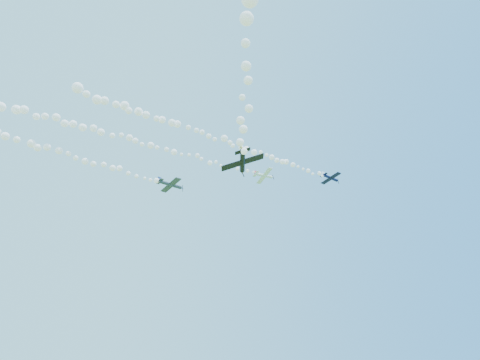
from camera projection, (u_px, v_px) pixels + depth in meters
name	position (u px, v px, depth m)	size (l,w,h in m)	color
plane_white	(264.00, 176.00, 111.79)	(6.67, 6.71, 2.34)	white
smoke_trail_white	(123.00, 138.00, 93.30)	(74.58, 13.30, 2.82)	white
plane_navy	(331.00, 178.00, 110.61)	(6.36, 6.69, 2.26)	#0D0F3A
smoke_trail_navy	(222.00, 140.00, 92.40)	(65.80, 16.04, 2.54)	white
plane_grey	(171.00, 185.00, 102.13)	(7.51, 7.90, 2.25)	#313948
smoke_trail_grey	(2.00, 135.00, 80.28)	(69.81, 22.37, 3.33)	white
plane_black	(242.00, 162.00, 68.95)	(7.41, 7.17, 3.14)	black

